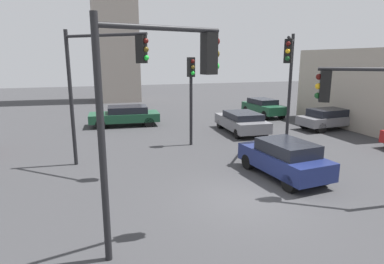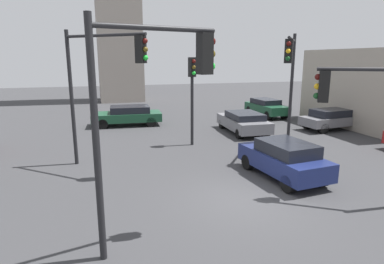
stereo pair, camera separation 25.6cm
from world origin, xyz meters
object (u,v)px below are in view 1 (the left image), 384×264
object	(u,v)px
car_7	(284,158)
traffic_light_1	(289,70)
traffic_light_4	(191,84)
car_0	(242,121)
traffic_light_0	(157,90)
traffic_light_2	(367,103)
car_4	(263,107)
car_3	(330,118)
traffic_light_3	(102,71)
car_1	(125,115)

from	to	relation	value
car_7	traffic_light_1	bearing A→B (deg)	-39.30
traffic_light_4	car_0	size ratio (longest dim) A/B	1.03
traffic_light_4	car_0	xyz separation A→B (m)	(3.98, 1.95, -2.57)
traffic_light_0	traffic_light_2	size ratio (longest dim) A/B	1.19
traffic_light_0	traffic_light_2	bearing A→B (deg)	-8.10
traffic_light_4	traffic_light_2	bearing A→B (deg)	10.30
traffic_light_0	car_4	world-z (taller)	traffic_light_0
traffic_light_0	car_3	world-z (taller)	traffic_light_0
traffic_light_1	car_7	xyz separation A→B (m)	(-2.00, -2.98, -3.28)
car_3	car_0	bearing A→B (deg)	167.03
traffic_light_1	traffic_light_4	size ratio (longest dim) A/B	1.25
traffic_light_0	car_0	size ratio (longest dim) A/B	1.22
traffic_light_3	traffic_light_4	size ratio (longest dim) A/B	1.23
car_0	car_1	distance (m)	8.09
car_1	car_7	xyz separation A→B (m)	(4.76, -12.20, 0.04)
car_3	traffic_light_1	bearing A→B (deg)	-151.68
traffic_light_4	car_4	size ratio (longest dim) A/B	1.11
car_3	car_4	size ratio (longest dim) A/B	1.07
car_4	car_7	xyz separation A→B (m)	(-6.35, -12.60, 0.01)
traffic_light_2	car_3	bearing A→B (deg)	-92.36
traffic_light_3	car_0	xyz separation A→B (m)	(8.59, 4.71, -3.40)
traffic_light_1	car_0	bearing A→B (deg)	-142.22
traffic_light_2	car_4	xyz separation A→B (m)	(5.22, 15.18, -2.46)
traffic_light_2	car_0	bearing A→B (deg)	-61.13
traffic_light_0	car_1	world-z (taller)	traffic_light_0
traffic_light_4	car_3	size ratio (longest dim) A/B	1.04
traffic_light_1	car_7	size ratio (longest dim) A/B	1.43
car_0	car_1	xyz separation A→B (m)	(-6.76, 4.44, 0.03)
traffic_light_2	car_4	size ratio (longest dim) A/B	1.11
traffic_light_4	car_3	bearing A→B (deg)	86.16
car_1	car_0	bearing A→B (deg)	151.03
traffic_light_1	traffic_light_2	xyz separation A→B (m)	(-0.88, -5.56, -0.83)
car_0	car_1	world-z (taller)	car_1
traffic_light_3	car_3	distance (m)	15.48
traffic_light_3	traffic_light_2	bearing A→B (deg)	5.56
traffic_light_2	car_3	xyz separation A→B (m)	(6.90, 9.47, -2.50)
car_1	traffic_light_2	bearing A→B (deg)	116.00
traffic_light_0	car_0	xyz separation A→B (m)	(7.67, 10.94, -3.20)
car_0	car_4	xyz separation A→B (m)	(4.34, 4.83, 0.06)
car_7	car_1	bearing A→B (deg)	15.93
traffic_light_1	car_7	bearing A→B (deg)	3.85
traffic_light_2	traffic_light_4	distance (m)	8.95
traffic_light_3	car_4	world-z (taller)	traffic_light_3
traffic_light_0	traffic_light_1	bearing A→B (deg)	25.67
traffic_light_3	car_4	bearing A→B (deg)	78.13
car_1	car_4	size ratio (longest dim) A/B	1.16
traffic_light_3	car_0	world-z (taller)	traffic_light_3
car_1	traffic_light_0	bearing A→B (deg)	90.91
car_4	traffic_light_3	bearing A→B (deg)	-56.72
car_7	car_3	bearing A→B (deg)	-54.74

